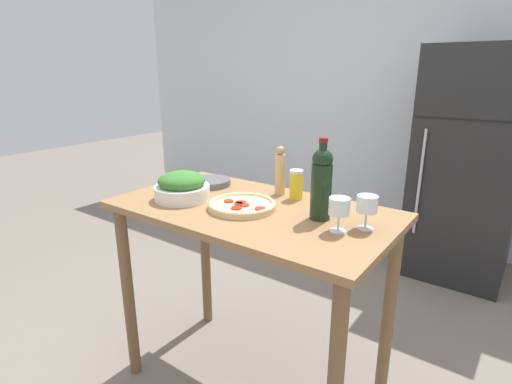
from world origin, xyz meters
The scene contains 12 objects.
ground_plane centered at (0.00, 0.00, 0.00)m, with size 14.00×14.00×0.00m, color slate.
wall_back centered at (0.00, 2.34, 1.30)m, with size 6.40×0.06×2.60m.
refrigerator centered at (0.57, 1.93, 0.84)m, with size 0.69×0.74×1.69m.
prep_counter centered at (0.00, 0.00, 0.79)m, with size 1.23×0.68×0.95m.
wine_bottle centered at (0.31, 0.05, 1.10)m, with size 0.08×0.08×0.33m.
wine_glass_near centered at (0.42, -0.03, 1.04)m, with size 0.08×0.08×0.13m.
wine_glass_far centered at (0.49, 0.05, 1.04)m, with size 0.08×0.08×0.13m.
pepper_mill centered at (0.00, 0.23, 1.06)m, with size 0.05×0.05×0.23m.
salad_bowl centered at (-0.32, -0.10, 1.01)m, with size 0.25×0.25×0.13m.
homemade_pizza centered at (-0.02, -0.04, 0.97)m, with size 0.29×0.29×0.03m.
salt_canister centered at (0.10, 0.21, 1.02)m, with size 0.06×0.06×0.14m.
cast_iron_skillet centered at (-0.38, 0.15, 0.97)m, with size 0.30×0.24×0.03m.
Camera 1 is at (0.97, -1.32, 1.52)m, focal length 28.00 mm.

